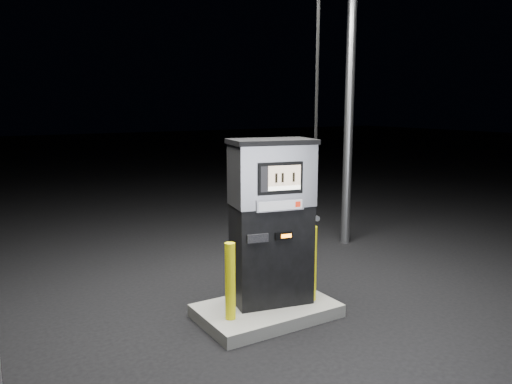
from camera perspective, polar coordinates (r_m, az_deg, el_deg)
ground at (r=6.14m, az=1.20°, el=-14.05°), size 80.00×80.00×0.00m
pump_island at (r=6.11m, az=1.21°, el=-13.41°), size 1.60×1.00×0.15m
fuel_dispenser at (r=5.90m, az=1.80°, el=-3.20°), size 1.13×0.77×4.06m
bollard_left at (r=5.57m, az=-2.96°, el=-10.15°), size 0.15×0.15×0.87m
bollard_right at (r=6.11m, az=6.36°, el=-8.10°), size 0.13×0.13×0.92m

